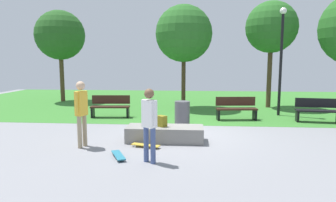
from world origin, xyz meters
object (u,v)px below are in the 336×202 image
at_px(skateboard_spare, 118,155).
at_px(tree_broad_elm, 271,28).
at_px(park_bench_by_oak, 111,106).
at_px(tree_leaning_ash, 184,34).
at_px(skater_watching, 81,108).
at_px(park_bench_near_path, 318,110).
at_px(park_bench_center_lawn, 236,108).
at_px(backpack_on_ledge, 162,121).
at_px(lamp_post, 281,52).
at_px(skater_performing_trick, 149,120).
at_px(trash_bin, 182,113).
at_px(tree_tall_oak, 60,35).
at_px(concrete_ledge, 165,134).
at_px(skateboard_by_ledge, 146,145).

xyz_separation_m(skateboard_spare, tree_broad_elm, (5.63, 8.57, 3.91)).
relative_size(park_bench_by_oak, tree_leaning_ash, 0.32).
height_order(skater_watching, park_bench_near_path, skater_watching).
distance_m(park_bench_center_lawn, tree_broad_elm, 5.33).
relative_size(backpack_on_ledge, lamp_post, 0.07).
xyz_separation_m(skater_performing_trick, skater_watching, (-2.03, 1.13, 0.05)).
bearing_deg(trash_bin, skateboard_spare, -110.30).
bearing_deg(skater_performing_trick, backpack_on_ledge, 87.36).
bearing_deg(skateboard_spare, tree_broad_elm, 56.67).
relative_size(skateboard_spare, park_bench_by_oak, 0.50).
relative_size(skateboard_spare, trash_bin, 0.90).
distance_m(skater_watching, tree_tall_oak, 10.55).
distance_m(skater_performing_trick, skater_watching, 2.32).
distance_m(concrete_ledge, tree_tall_oak, 11.31).
height_order(concrete_ledge, lamp_post, lamp_post).
distance_m(skater_performing_trick, tree_tall_oak, 12.49).
bearing_deg(trash_bin, skater_watching, -131.14).
xyz_separation_m(park_bench_by_oak, trash_bin, (3.05, -1.39, -0.03)).
bearing_deg(tree_tall_oak, park_bench_by_oak, -48.85).
relative_size(tree_broad_elm, lamp_post, 1.16).
relative_size(concrete_ledge, tree_tall_oak, 0.43).
distance_m(backpack_on_ledge, tree_tall_oak, 11.15).
relative_size(skateboard_by_ledge, park_bench_by_oak, 0.51).
bearing_deg(tree_broad_elm, park_bench_center_lawn, -121.16).
bearing_deg(park_bench_center_lawn, skater_watching, -138.05).
bearing_deg(tree_broad_elm, skateboard_spare, -123.33).
height_order(tree_tall_oak, tree_leaning_ash, tree_tall_oak).
bearing_deg(skateboard_by_ledge, backpack_on_ledge, 61.57).
bearing_deg(park_bench_by_oak, park_bench_center_lawn, -1.47).
height_order(backpack_on_ledge, skater_watching, skater_watching).
xyz_separation_m(park_bench_center_lawn, tree_broad_elm, (2.08, 3.45, 3.49)).
bearing_deg(skater_performing_trick, tree_leaning_ash, 86.32).
relative_size(park_bench_by_oak, trash_bin, 1.82).
xyz_separation_m(backpack_on_ledge, tree_broad_elm, (4.73, 6.95, 3.36)).
bearing_deg(backpack_on_ledge, park_bench_by_oak, 165.44).
bearing_deg(backpack_on_ledge, park_bench_center_lawn, 93.68).
distance_m(concrete_ledge, tree_broad_elm, 9.14).
bearing_deg(tree_leaning_ash, skater_performing_trick, -93.68).
height_order(park_bench_by_oak, trash_bin, park_bench_by_oak).
bearing_deg(tree_leaning_ash, skater_watching, -109.80).
bearing_deg(skater_watching, concrete_ledge, 19.57).
bearing_deg(tree_leaning_ash, skateboard_spare, -99.62).
distance_m(skateboard_by_ledge, park_bench_by_oak, 4.85).
distance_m(skater_performing_trick, tree_broad_elm, 10.50).
relative_size(park_bench_near_path, tree_broad_elm, 0.31).
distance_m(backpack_on_ledge, skater_watching, 2.30).
distance_m(lamp_post, trash_bin, 5.28).
relative_size(skater_watching, skateboard_spare, 2.25).
distance_m(park_bench_by_oak, park_bench_near_path, 8.24).
xyz_separation_m(skater_performing_trick, park_bench_near_path, (5.80, 5.19, -0.54)).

